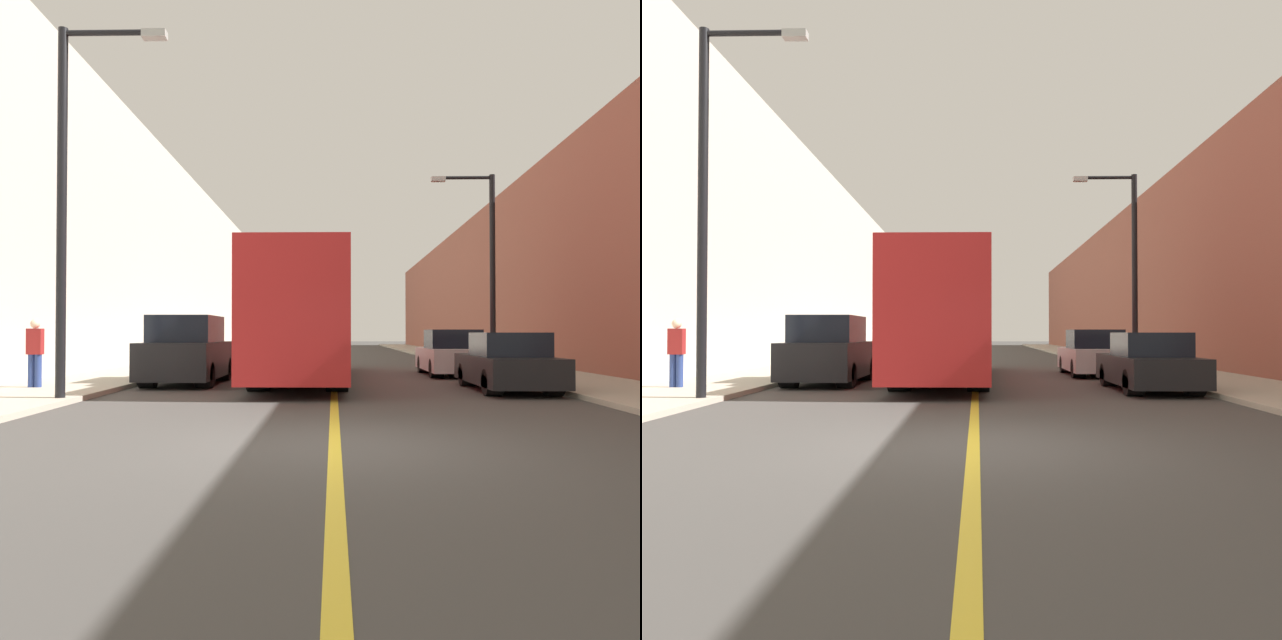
{
  "view_description": "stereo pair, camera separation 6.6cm",
  "coord_description": "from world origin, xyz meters",
  "views": [
    {
      "loc": [
        -0.02,
        -8.01,
        1.44
      ],
      "look_at": [
        -0.5,
        14.15,
        1.91
      ],
      "focal_mm": 35.0,
      "sensor_mm": 36.0,
      "label": 1
    },
    {
      "loc": [
        0.05,
        -8.01,
        1.44
      ],
      "look_at": [
        -0.5,
        14.15,
        1.91
      ],
      "focal_mm": 35.0,
      "sensor_mm": 36.0,
      "label": 2
    }
  ],
  "objects": [
    {
      "name": "sidewalk_left",
      "position": [
        -6.93,
        30.0,
        0.06
      ],
      "size": [
        3.2,
        72.0,
        0.11
      ],
      "primitive_type": "cube",
      "color": "#A89E8C",
      "rests_on": "ground"
    },
    {
      "name": "street_lamp_left",
      "position": [
        -5.45,
        4.68,
        4.43
      ],
      "size": [
        2.26,
        0.24,
        7.66
      ],
      "color": "black",
      "rests_on": "sidewalk_left"
    },
    {
      "name": "building_row_right",
      "position": [
        10.53,
        30.0,
        4.3
      ],
      "size": [
        4.0,
        72.0,
        8.6
      ],
      "primitive_type": "cube",
      "color": "brown",
      "rests_on": "ground"
    },
    {
      "name": "car_right_near",
      "position": [
        4.31,
        7.63,
        0.66
      ],
      "size": [
        1.76,
        4.32,
        1.45
      ],
      "color": "black",
      "rests_on": "ground"
    },
    {
      "name": "bus",
      "position": [
        -0.89,
        11.34,
        1.9
      ],
      "size": [
        2.48,
        12.94,
        3.54
      ],
      "color": "#AD1E1E",
      "rests_on": "ground"
    },
    {
      "name": "pedestrian",
      "position": [
        -7.34,
        7.13,
        0.98
      ],
      "size": [
        0.37,
        0.23,
        1.67
      ],
      "color": "navy",
      "rests_on": "sidewalk_left"
    },
    {
      "name": "sidewalk_right",
      "position": [
        6.93,
        30.0,
        0.06
      ],
      "size": [
        3.2,
        72.0,
        0.11
      ],
      "primitive_type": "cube",
      "color": "#A89E8C",
      "rests_on": "ground"
    },
    {
      "name": "ground_plane",
      "position": [
        0.0,
        0.0,
        0.0
      ],
      "size": [
        200.0,
        200.0,
        0.0
      ],
      "primitive_type": "plane",
      "color": "#3F3D3A"
    },
    {
      "name": "car_right_mid",
      "position": [
        4.0,
        13.28,
        0.7
      ],
      "size": [
        1.87,
        4.39,
        1.56
      ],
      "color": "silver",
      "rests_on": "ground"
    },
    {
      "name": "road_center_line",
      "position": [
        0.0,
        30.0,
        0.0
      ],
      "size": [
        0.16,
        72.0,
        0.01
      ],
      "primitive_type": "cube",
      "color": "gold",
      "rests_on": "ground"
    },
    {
      "name": "parked_suv_left",
      "position": [
        -4.14,
        9.54,
        0.89
      ],
      "size": [
        1.92,
        4.41,
        1.92
      ],
      "color": "black",
      "rests_on": "ground"
    },
    {
      "name": "street_lamp_right",
      "position": [
        5.44,
        14.16,
        4.08
      ],
      "size": [
        2.26,
        0.24,
        6.96
      ],
      "color": "black",
      "rests_on": "sidewalk_right"
    },
    {
      "name": "building_row_left",
      "position": [
        -10.53,
        30.0,
        5.39
      ],
      "size": [
        4.0,
        72.0,
        10.78
      ],
      "primitive_type": "cube",
      "color": "#B7B2A3",
      "rests_on": "ground"
    }
  ]
}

